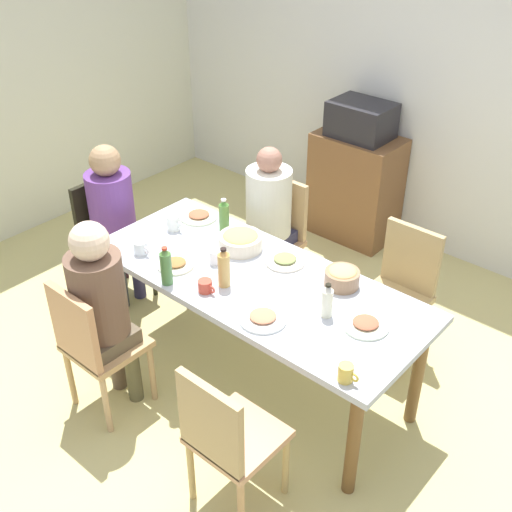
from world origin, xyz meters
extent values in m
plane|color=#C7BC7A|center=(0.00, 0.00, 0.00)|extent=(6.56, 6.56, 0.00)
cube|color=silver|center=(0.00, 2.19, 1.30)|extent=(5.71, 0.12, 2.60)
cube|color=silver|center=(0.00, 0.00, 0.75)|extent=(2.05, 0.85, 0.04)
cylinder|color=brown|center=(-0.92, -0.32, 0.36)|extent=(0.07, 0.07, 0.73)
cylinder|color=brown|center=(0.92, -0.32, 0.36)|extent=(0.07, 0.07, 0.73)
cylinder|color=brown|center=(-0.92, 0.32, 0.36)|extent=(0.07, 0.07, 0.73)
cylinder|color=brown|center=(0.92, 0.32, 0.36)|extent=(0.07, 0.07, 0.73)
cube|color=tan|center=(0.51, -0.72, 0.44)|extent=(0.40, 0.40, 0.04)
cylinder|color=tan|center=(0.34, -0.89, 0.21)|extent=(0.04, 0.04, 0.43)
cylinder|color=tan|center=(0.68, -0.89, 0.21)|extent=(0.04, 0.04, 0.43)
cylinder|color=tan|center=(0.34, -0.55, 0.21)|extent=(0.04, 0.04, 0.43)
cylinder|color=tan|center=(0.68, -0.55, 0.21)|extent=(0.04, 0.04, 0.43)
cube|color=tan|center=(0.51, -0.90, 0.68)|extent=(0.38, 0.04, 0.45)
cube|color=tan|center=(0.51, 0.72, 0.44)|extent=(0.40, 0.40, 0.04)
cylinder|color=tan|center=(0.68, 0.89, 0.21)|extent=(0.04, 0.04, 0.43)
cylinder|color=tan|center=(0.34, 0.89, 0.21)|extent=(0.04, 0.04, 0.43)
cylinder|color=tan|center=(0.68, 0.55, 0.21)|extent=(0.04, 0.04, 0.43)
cylinder|color=tan|center=(0.34, 0.55, 0.21)|extent=(0.04, 0.04, 0.43)
cube|color=tan|center=(0.51, 0.90, 0.68)|extent=(0.38, 0.04, 0.45)
cube|color=tan|center=(-0.51, -0.72, 0.44)|extent=(0.40, 0.40, 0.04)
cylinder|color=tan|center=(-0.68, -0.89, 0.21)|extent=(0.04, 0.04, 0.43)
cylinder|color=tan|center=(-0.34, -0.89, 0.21)|extent=(0.04, 0.04, 0.43)
cylinder|color=tan|center=(-0.68, -0.55, 0.21)|extent=(0.04, 0.04, 0.43)
cylinder|color=tan|center=(-0.34, -0.55, 0.21)|extent=(0.04, 0.04, 0.43)
cube|color=tan|center=(-0.51, -0.90, 0.68)|extent=(0.38, 0.04, 0.45)
cylinder|color=brown|center=(-0.59, -0.62, 0.23)|extent=(0.09, 0.09, 0.45)
cylinder|color=brown|center=(-0.43, -0.62, 0.23)|extent=(0.09, 0.09, 0.45)
cube|color=brown|center=(-0.51, -0.72, 0.50)|extent=(0.30, 0.30, 0.10)
cylinder|color=brown|center=(-0.51, -0.72, 0.80)|extent=(0.31, 0.31, 0.50)
sphere|color=beige|center=(-0.51, -0.72, 1.14)|extent=(0.21, 0.21, 0.21)
cube|color=black|center=(-1.32, 0.00, 0.44)|extent=(0.40, 0.40, 0.04)
cylinder|color=black|center=(-1.49, 0.17, 0.21)|extent=(0.04, 0.04, 0.43)
cylinder|color=black|center=(-1.49, -0.17, 0.21)|extent=(0.04, 0.04, 0.43)
cylinder|color=black|center=(-1.15, 0.17, 0.21)|extent=(0.04, 0.04, 0.43)
cylinder|color=black|center=(-1.15, -0.17, 0.21)|extent=(0.04, 0.04, 0.43)
cube|color=black|center=(-1.50, 0.00, 0.68)|extent=(0.04, 0.38, 0.45)
cylinder|color=navy|center=(-1.22, 0.08, 0.23)|extent=(0.09, 0.09, 0.45)
cylinder|color=#373B43|center=(-1.22, -0.08, 0.23)|extent=(0.09, 0.09, 0.45)
cube|color=#25384A|center=(-1.32, 0.00, 0.50)|extent=(0.30, 0.30, 0.10)
cylinder|color=#66388B|center=(-1.32, 0.00, 0.78)|extent=(0.31, 0.31, 0.46)
sphere|color=tan|center=(-1.32, 0.00, 1.11)|extent=(0.21, 0.21, 0.21)
cube|color=tan|center=(-0.51, 0.72, 0.44)|extent=(0.40, 0.40, 0.04)
cylinder|color=tan|center=(-0.34, 0.89, 0.21)|extent=(0.04, 0.04, 0.43)
cylinder|color=tan|center=(-0.68, 0.89, 0.21)|extent=(0.04, 0.04, 0.43)
cylinder|color=tan|center=(-0.34, 0.55, 0.21)|extent=(0.04, 0.04, 0.43)
cylinder|color=tan|center=(-0.68, 0.55, 0.21)|extent=(0.04, 0.04, 0.43)
cube|color=tan|center=(-0.51, 0.90, 0.68)|extent=(0.38, 0.04, 0.45)
cylinder|color=#263744|center=(-0.43, 0.62, 0.23)|extent=(0.09, 0.09, 0.45)
cylinder|color=#262F44|center=(-0.59, 0.62, 0.23)|extent=(0.09, 0.09, 0.45)
cube|color=#30304D|center=(-0.51, 0.72, 0.50)|extent=(0.30, 0.30, 0.10)
cylinder|color=silver|center=(-0.51, 0.72, 0.79)|extent=(0.32, 0.32, 0.48)
sphere|color=#A5715E|center=(-0.51, 0.72, 1.11)|extent=(0.17, 0.17, 0.17)
cylinder|color=silver|center=(0.02, 0.24, 0.77)|extent=(0.24, 0.24, 0.01)
ellipsoid|color=#809252|center=(0.02, 0.24, 0.79)|extent=(0.13, 0.13, 0.02)
cylinder|color=white|center=(0.28, -0.27, 0.77)|extent=(0.26, 0.26, 0.01)
ellipsoid|color=#D17A57|center=(0.28, -0.27, 0.79)|extent=(0.14, 0.14, 0.02)
cylinder|color=silver|center=(-0.75, 0.28, 0.77)|extent=(0.25, 0.25, 0.01)
ellipsoid|color=#AB5C3E|center=(-0.75, 0.28, 0.79)|extent=(0.14, 0.14, 0.02)
cylinder|color=silver|center=(-0.44, -0.22, 0.77)|extent=(0.22, 0.22, 0.01)
ellipsoid|color=#A26A37|center=(-0.44, -0.22, 0.79)|extent=(0.12, 0.12, 0.02)
cylinder|color=white|center=(0.72, 0.04, 0.77)|extent=(0.25, 0.25, 0.01)
ellipsoid|color=#AE5B3F|center=(0.72, 0.04, 0.79)|extent=(0.14, 0.14, 0.02)
cylinder|color=beige|center=(-0.28, 0.18, 0.81)|extent=(0.27, 0.27, 0.09)
ellipsoid|color=tan|center=(-0.28, 0.18, 0.86)|extent=(0.22, 0.22, 0.04)
cylinder|color=#946F4F|center=(0.41, 0.26, 0.81)|extent=(0.20, 0.20, 0.09)
ellipsoid|color=tan|center=(0.41, 0.26, 0.86)|extent=(0.16, 0.16, 0.04)
cylinder|color=white|center=(-0.76, 0.07, 0.82)|extent=(0.09, 0.09, 0.10)
torus|color=white|center=(-0.71, 0.07, 0.82)|extent=(0.05, 0.01, 0.05)
cylinder|color=#E7C551|center=(0.86, -0.36, 0.81)|extent=(0.07, 0.07, 0.09)
torus|color=gold|center=(0.91, -0.36, 0.81)|extent=(0.05, 0.01, 0.05)
cylinder|color=#C44533|center=(-0.13, -0.28, 0.80)|extent=(0.08, 0.08, 0.07)
torus|color=#CC4D3C|center=(-0.08, -0.28, 0.80)|extent=(0.05, 0.01, 0.05)
cylinder|color=white|center=(-0.28, -0.04, 0.81)|extent=(0.07, 0.07, 0.09)
torus|color=white|center=(-0.24, -0.04, 0.81)|extent=(0.05, 0.01, 0.05)
cylinder|color=white|center=(-0.70, -0.26, 0.81)|extent=(0.08, 0.08, 0.08)
torus|color=white|center=(-0.65, -0.26, 0.81)|extent=(0.05, 0.01, 0.05)
cylinder|color=#467A40|center=(-0.35, -0.37, 0.87)|extent=(0.07, 0.07, 0.20)
cone|color=#4D7F39|center=(-0.35, -0.37, 0.98)|extent=(0.06, 0.06, 0.03)
cylinder|color=red|center=(-0.35, -0.37, 1.00)|extent=(0.03, 0.03, 0.01)
cylinder|color=tan|center=(-0.09, -0.17, 0.87)|extent=(0.07, 0.07, 0.20)
cone|color=#D09349|center=(-0.09, -0.17, 0.98)|extent=(0.06, 0.06, 0.03)
cylinder|color=black|center=(-0.09, -0.17, 1.00)|extent=(0.03, 0.03, 0.01)
cylinder|color=#E9E9CB|center=(0.51, -0.02, 0.85)|extent=(0.06, 0.06, 0.16)
cone|color=silver|center=(0.51, -0.02, 0.94)|extent=(0.06, 0.06, 0.03)
cylinder|color=black|center=(0.51, -0.02, 0.96)|extent=(0.03, 0.03, 0.01)
cylinder|color=#528136|center=(-0.51, 0.27, 0.86)|extent=(0.07, 0.07, 0.19)
cone|color=#458230|center=(-0.51, 0.27, 0.97)|extent=(0.06, 0.06, 0.03)
cylinder|color=white|center=(-0.51, 0.27, 0.99)|extent=(0.03, 0.03, 0.01)
cube|color=brown|center=(-0.54, 1.89, 0.45)|extent=(0.70, 0.44, 0.90)
cube|color=black|center=(-0.54, 1.89, 1.04)|extent=(0.48, 0.36, 0.28)
camera|label=1|loc=(1.97, -2.27, 2.86)|focal=44.72mm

